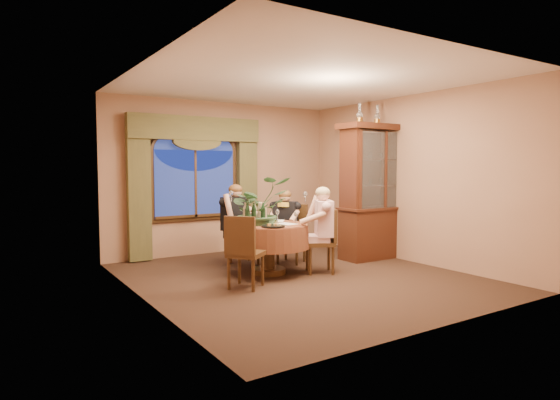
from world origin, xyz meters
TOP-DOWN VIEW (x-y plane):
  - floor at (0.00, 0.00)m, footprint 5.00×5.00m
  - wall_back at (0.00, 2.50)m, footprint 4.50×0.00m
  - wall_right at (2.25, 0.00)m, footprint 0.00×5.00m
  - ceiling at (0.00, 0.00)m, footprint 5.00×5.00m
  - window at (-0.60, 2.43)m, footprint 1.62×0.10m
  - arched_transom at (-0.60, 2.43)m, footprint 1.60×0.06m
  - drapery_left at (-1.63, 2.38)m, footprint 0.38×0.14m
  - drapery_right at (0.43, 2.38)m, footprint 0.38×0.14m
  - swag_valance at (-0.60, 2.35)m, footprint 2.45×0.16m
  - dining_table at (-0.26, 0.45)m, footprint 1.42×1.42m
  - china_cabinet at (1.98, 0.50)m, footprint 1.44×0.57m
  - oil_lamp_left at (1.57, 0.50)m, footprint 0.11×0.11m
  - oil_lamp_center at (1.98, 0.50)m, footprint 0.11×0.11m
  - oil_lamp_right at (2.38, 0.50)m, footprint 0.11×0.11m
  - chair_right at (0.42, 0.09)m, footprint 0.57×0.57m
  - chair_back_right at (0.48, 0.94)m, footprint 0.58×0.58m
  - chair_back at (-0.22, 1.28)m, footprint 0.44×0.44m
  - chair_front_left at (-0.94, -0.09)m, footprint 0.59×0.59m
  - person_pink at (0.47, 0.05)m, footprint 0.60×0.62m
  - person_back at (-0.39, 1.29)m, footprint 0.54×0.50m
  - person_scarf at (0.37, 0.96)m, footprint 0.59×0.59m
  - stoneware_vase at (-0.31, 0.55)m, footprint 0.17×0.17m
  - centerpiece_plant at (-0.37, 0.56)m, footprint 0.91×1.01m
  - olive_bowl at (-0.21, 0.42)m, footprint 0.17×0.17m
  - cheese_platter at (-0.40, 0.09)m, footprint 0.34×0.34m
  - wine_bottle_0 at (-0.48, 0.49)m, footprint 0.07×0.07m
  - wine_bottle_1 at (-0.53, 0.64)m, footprint 0.07×0.07m
  - wine_bottle_2 at (-0.65, 0.40)m, footprint 0.07×0.07m
  - wine_bottle_3 at (-0.54, 0.41)m, footprint 0.07×0.07m
  - wine_bottle_4 at (-0.62, 0.52)m, footprint 0.07×0.07m
  - wine_bottle_5 at (-0.40, 0.38)m, footprint 0.07×0.07m
  - tasting_paper_0 at (-0.05, 0.29)m, footprint 0.26×0.33m
  - tasting_paper_1 at (0.04, 0.69)m, footprint 0.35×0.37m
  - tasting_paper_2 at (-0.30, 0.21)m, footprint 0.24×0.32m
  - wine_glass_person_pink at (0.10, 0.26)m, footprint 0.07×0.07m
  - wine_glass_person_back at (-0.32, 0.86)m, footprint 0.07×0.07m
  - wine_glass_person_scarf at (0.06, 0.71)m, footprint 0.07×0.07m

SIDE VIEW (x-z plane):
  - floor at x=0.00m, z-range 0.00..0.00m
  - dining_table at x=-0.26m, z-range 0.00..0.75m
  - chair_right at x=0.42m, z-range 0.00..0.96m
  - chair_back_right at x=0.48m, z-range 0.00..0.96m
  - chair_back at x=-0.22m, z-range 0.00..0.96m
  - chair_front_left at x=-0.94m, z-range 0.00..0.96m
  - person_scarf at x=0.37m, z-range 0.00..1.23m
  - person_pink at x=0.47m, z-range 0.00..1.31m
  - person_back at x=-0.39m, z-range 0.00..1.32m
  - tasting_paper_0 at x=-0.05m, z-range 0.75..0.76m
  - tasting_paper_1 at x=0.04m, z-range 0.75..0.76m
  - tasting_paper_2 at x=-0.30m, z-range 0.75..0.76m
  - cheese_platter at x=-0.40m, z-range 0.75..0.77m
  - olive_bowl at x=-0.21m, z-range 0.75..0.80m
  - wine_glass_person_pink at x=0.10m, z-range 0.75..0.93m
  - wine_glass_person_back at x=-0.32m, z-range 0.75..0.93m
  - wine_glass_person_scarf at x=0.06m, z-range 0.75..0.93m
  - stoneware_vase at x=-0.31m, z-range 0.75..1.06m
  - wine_bottle_0 at x=-0.48m, z-range 0.75..1.08m
  - wine_bottle_1 at x=-0.53m, z-range 0.75..1.08m
  - wine_bottle_2 at x=-0.65m, z-range 0.75..1.08m
  - wine_bottle_3 at x=-0.54m, z-range 0.75..1.08m
  - wine_bottle_4 at x=-0.62m, z-range 0.75..1.08m
  - wine_bottle_5 at x=-0.40m, z-range 0.75..1.08m
  - china_cabinet at x=1.98m, z-range 0.00..2.33m
  - drapery_left at x=-1.63m, z-range 0.02..2.34m
  - drapery_right at x=0.43m, z-range 0.02..2.34m
  - window at x=-0.60m, z-range 0.64..1.96m
  - centerpiece_plant at x=-0.37m, z-range 0.95..1.74m
  - wall_back at x=0.00m, z-range -0.85..3.65m
  - wall_right at x=2.25m, z-range -1.10..3.90m
  - arched_transom at x=-0.60m, z-range 1.86..2.30m
  - swag_valance at x=-0.60m, z-range 2.07..2.49m
  - oil_lamp_left at x=1.57m, z-range 2.33..2.67m
  - oil_lamp_center at x=1.98m, z-range 2.33..2.67m
  - oil_lamp_right at x=2.38m, z-range 2.33..2.67m
  - ceiling at x=0.00m, z-range 2.80..2.80m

